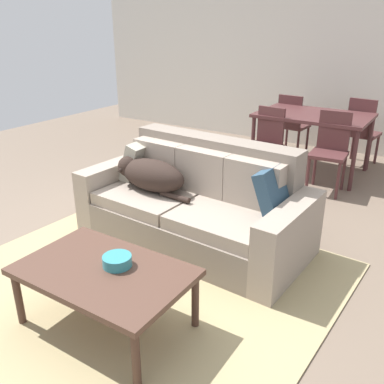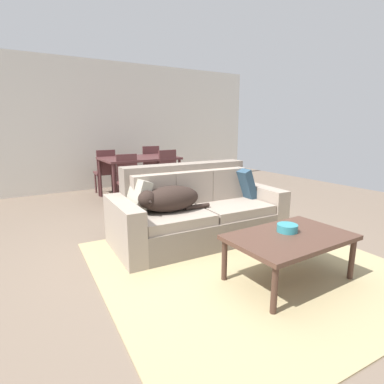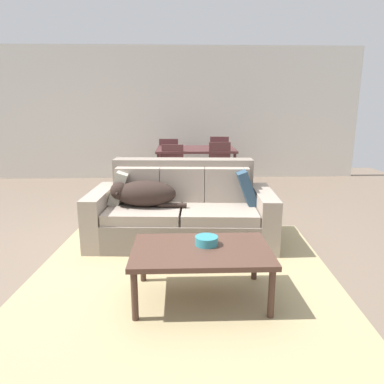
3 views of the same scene
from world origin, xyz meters
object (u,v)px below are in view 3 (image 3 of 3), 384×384
object	(u,v)px
dog_on_left_cushion	(143,193)
dining_chair_far_right	(219,158)
bowl_on_coffee_table	(207,241)
dining_table	(196,152)
throw_pillow_by_right_arm	(246,187)
dining_chair_near_right	(221,168)
couch	(182,211)
coffee_table	(201,254)
throw_pillow_by_left_arm	(119,187)
dining_chair_far_left	(169,159)
dining_chair_near_left	(172,170)

from	to	relation	value
dog_on_left_cushion	dining_chair_far_right	xyz separation A→B (m)	(1.19, 3.15, -0.07)
bowl_on_coffee_table	dining_table	distance (m)	3.69
dining_table	throw_pillow_by_right_arm	bearing A→B (deg)	-79.12
dining_table	dining_chair_near_right	size ratio (longest dim) A/B	1.49
couch	dining_table	size ratio (longest dim) A/B	1.52
dining_table	coffee_table	bearing A→B (deg)	-91.92
throw_pillow_by_right_arm	dining_chair_far_right	bearing A→B (deg)	89.44
throw_pillow_by_left_arm	coffee_table	size ratio (longest dim) A/B	0.35
dining_chair_near_right	dining_chair_far_left	bearing A→B (deg)	124.24
bowl_on_coffee_table	dining_chair_near_left	distance (m)	3.16
throw_pillow_by_left_arm	coffee_table	distance (m)	1.68
dog_on_left_cushion	throw_pillow_by_right_arm	distance (m)	1.17
couch	dining_chair_near_left	bearing A→B (deg)	97.90
dog_on_left_cushion	dining_table	size ratio (longest dim) A/B	0.61
dog_on_left_cushion	dining_chair_far_left	xyz separation A→B (m)	(0.21, 3.11, -0.09)
dining_chair_near_left	dining_chair_near_right	xyz separation A→B (m)	(0.80, -0.01, 0.03)
couch	dining_chair_near_right	world-z (taller)	dining_chair_near_right
dog_on_left_cushion	dining_chair_far_right	world-z (taller)	dining_chair_far_right
dog_on_left_cushion	dining_chair_near_left	distance (m)	2.02
dining_chair_far_left	dog_on_left_cushion	bearing A→B (deg)	90.76
bowl_on_coffee_table	dining_chair_near_left	xyz separation A→B (m)	(-0.34, 3.14, 0.02)
throw_pillow_by_left_arm	dining_table	size ratio (longest dim) A/B	0.28
dog_on_left_cushion	dining_chair_near_left	xyz separation A→B (m)	(0.28, 2.00, -0.10)
dining_chair_near_right	bowl_on_coffee_table	bearing A→B (deg)	-102.22
dining_chair_far_left	dining_chair_far_right	world-z (taller)	dining_chair_far_right
throw_pillow_by_right_arm	dining_chair_near_left	bearing A→B (deg)	115.07
throw_pillow_by_right_arm	bowl_on_coffee_table	distance (m)	1.38
bowl_on_coffee_table	dining_chair_near_right	distance (m)	3.17
couch	throw_pillow_by_right_arm	distance (m)	0.78
dining_table	dining_chair_near_left	distance (m)	0.72
throw_pillow_by_left_arm	bowl_on_coffee_table	size ratio (longest dim) A/B	2.07
dining_chair_near_right	dining_chair_far_right	world-z (taller)	dining_chair_far_right
dining_chair_far_right	coffee_table	bearing A→B (deg)	88.91
throw_pillow_by_right_arm	dog_on_left_cushion	bearing A→B (deg)	-174.19
dog_on_left_cushion	coffee_table	size ratio (longest dim) A/B	0.77
dining_chair_far_right	dining_table	bearing A→B (deg)	58.11
dining_table	throw_pillow_by_left_arm	bearing A→B (deg)	-112.99
dog_on_left_cushion	dining_chair_near_left	world-z (taller)	dining_chair_near_left
throw_pillow_by_right_arm	dining_chair_far_right	world-z (taller)	dining_chair_far_right
bowl_on_coffee_table	dining_chair_far_right	xyz separation A→B (m)	(0.57, 4.29, 0.04)
throw_pillow_by_left_arm	dining_chair_near_left	size ratio (longest dim) A/B	0.43
throw_pillow_by_right_arm	dining_table	world-z (taller)	throw_pillow_by_right_arm
couch	dining_chair_far_left	bearing A→B (deg)	97.60
couch	bowl_on_coffee_table	bearing A→B (deg)	-78.13
coffee_table	dining_chair_near_right	bearing A→B (deg)	80.88
dining_chair_near_right	dining_chair_far_right	distance (m)	1.16
coffee_table	throw_pillow_by_right_arm	bearing A→B (deg)	66.18
coffee_table	dining_chair_near_left	size ratio (longest dim) A/B	1.22
throw_pillow_by_left_arm	throw_pillow_by_right_arm	distance (m)	1.46
dining_chair_near_right	throw_pillow_by_right_arm	bearing A→B (deg)	-91.42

